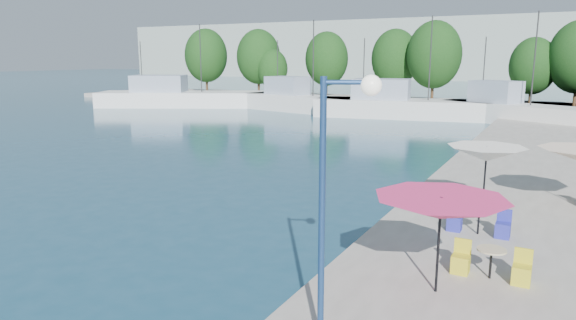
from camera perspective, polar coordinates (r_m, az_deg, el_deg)
The scene contains 18 objects.
quay_far at distance 65.18m, azimuth 11.18°, elevation 6.18°, with size 90.00×16.00×0.60m, color gray.
hill_west at distance 160.44m, azimuth 13.67°, elevation 11.77°, with size 180.00×40.00×16.00m, color #8F9C92.
trawler_01 at distance 64.39m, azimuth -11.84°, elevation 6.78°, with size 20.80×14.18×10.20m.
trawler_02 at distance 57.43m, azimuth 1.31°, elevation 6.49°, with size 15.43×7.25×10.20m.
trawler_03 at distance 52.62m, azimuth 12.74°, elevation 5.77°, with size 18.91×7.99×10.20m.
trawler_04 at distance 50.90m, azimuth 23.55°, elevation 4.94°, with size 13.99×9.30×10.20m.
tree_01 at distance 81.41m, azimuth -9.10°, elevation 11.38°, with size 6.52×6.52×9.65m.
tree_02 at distance 75.83m, azimuth -3.30°, elevation 11.38°, with size 6.31×6.31×9.34m.
tree_03 at distance 73.86m, azimuth -1.77°, elevation 10.11°, with size 4.38×4.38×6.48m.
tree_04 at distance 72.80m, azimuth 4.32°, elevation 11.14°, with size 5.98×5.98×8.85m.
tree_05 at distance 69.40m, azimuth 11.79°, elevation 10.99°, with size 6.06×6.06×8.98m.
tree_06 at distance 66.34m, azimuth 15.94°, elevation 11.19°, with size 6.59×6.59×9.76m.
tree_07 at distance 64.43m, azimuth 25.57°, elevation 9.40°, with size 5.11×5.11×7.56m.
umbrella_pink at distance 12.01m, azimuth 16.60°, elevation -5.15°, with size 3.04×3.04×2.26m.
umbrella_white at distance 18.33m, azimuth 21.19°, elevation 0.65°, with size 2.58×2.58×2.41m.
cafe_table_01 at distance 13.70m, azimuth 21.56°, elevation -11.02°, with size 1.82×0.70×0.76m.
cafe_table_02 at distance 16.83m, azimuth 20.38°, elevation -6.78°, with size 1.82×0.70×0.76m.
street_lamp at distance 9.00m, azimuth 5.88°, elevation -0.45°, with size 0.98×0.54×5.03m.
Camera 1 is at (11.02, 4.91, 5.91)m, focal length 32.00 mm.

